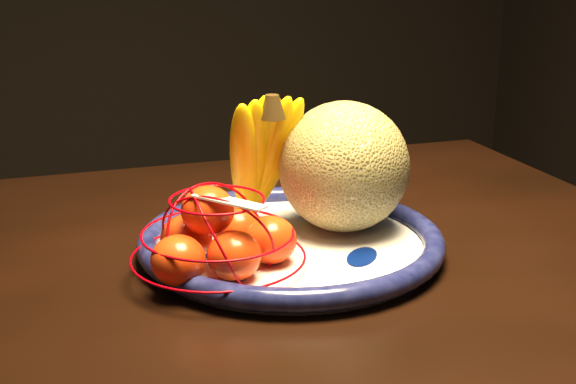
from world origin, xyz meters
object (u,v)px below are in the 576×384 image
object	(u,v)px
dining_table	(95,343)
cantaloupe	(344,167)
fruit_bowl	(291,242)
banana_bunch	(259,154)
mandarin_bag	(219,239)

from	to	relation	value
dining_table	cantaloupe	world-z (taller)	cantaloupe
fruit_bowl	dining_table	bearing A→B (deg)	179.59
dining_table	cantaloupe	distance (m)	0.34
cantaloupe	banana_bunch	bearing A→B (deg)	155.94
dining_table	fruit_bowl	size ratio (longest dim) A/B	4.09
banana_bunch	cantaloupe	bearing A→B (deg)	-33.05
fruit_bowl	mandarin_bag	world-z (taller)	mandarin_bag
banana_bunch	dining_table	bearing A→B (deg)	-172.30
cantaloupe	banana_bunch	distance (m)	0.10
dining_table	mandarin_bag	xyz separation A→B (m)	(0.13, -0.04, 0.12)
banana_bunch	mandarin_bag	size ratio (longest dim) A/B	0.90
dining_table	fruit_bowl	distance (m)	0.24
fruit_bowl	mandarin_bag	bearing A→B (deg)	-156.32
cantaloupe	mandarin_bag	bearing A→B (deg)	-158.84
dining_table	banana_bunch	xyz separation A→B (m)	(0.21, 0.06, 0.18)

